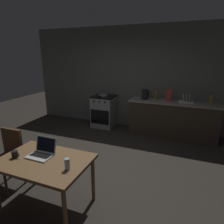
{
  "coord_description": "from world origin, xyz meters",
  "views": [
    {
      "loc": [
        1.6,
        -2.72,
        1.99
      ],
      "look_at": [
        0.16,
        0.9,
        0.85
      ],
      "focal_mm": 31.16,
      "sensor_mm": 36.0,
      "label": 1
    }
  ],
  "objects": [
    {
      "name": "stove_oven",
      "position": [
        -0.58,
        2.16,
        0.45
      ],
      "size": [
        0.6,
        0.62,
        0.9
      ],
      "color": "gray",
      "rests_on": "ground_plane"
    },
    {
      "name": "laptop",
      "position": [
        -0.12,
        -0.91,
        0.76
      ],
      "size": [
        0.32,
        0.28,
        0.22
      ],
      "rotation": [
        0.0,
        0.0,
        -0.2
      ],
      "color": "silver",
      "rests_on": "dining_table"
    },
    {
      "name": "chair",
      "position": [
        -0.87,
        -0.82,
        0.53
      ],
      "size": [
        0.4,
        0.4,
        0.91
      ],
      "rotation": [
        0.0,
        0.0,
        -0.06
      ],
      "color": "#4C331E",
      "rests_on": "ground_plane"
    },
    {
      "name": "drinking_glass",
      "position": [
        0.39,
        -1.07,
        0.78
      ],
      "size": [
        0.06,
        0.06,
        0.14
      ],
      "color": "#99B7C6",
      "rests_on": "dining_table"
    },
    {
      "name": "ground_plane",
      "position": [
        0.0,
        0.0,
        0.0
      ],
      "size": [
        12.0,
        12.0,
        0.0
      ],
      "primitive_type": "plane",
      "color": "#2D2823"
    },
    {
      "name": "coffee_mug",
      "position": [
        -0.4,
        -1.09,
        0.76
      ],
      "size": [
        0.12,
        0.08,
        0.09
      ],
      "color": "black",
      "rests_on": "dining_table"
    },
    {
      "name": "back_wall",
      "position": [
        0.3,
        2.52,
        1.37
      ],
      "size": [
        6.4,
        0.1,
        2.75
      ],
      "primitive_type": "cube",
      "color": "#5B6059",
      "rests_on": "ground_plane"
    },
    {
      "name": "bottle_b",
      "position": [
        0.85,
        2.25,
        1.03
      ],
      "size": [
        0.06,
        0.06,
        0.27
      ],
      "color": "#8C601E",
      "rests_on": "kitchen_counter"
    },
    {
      "name": "kitchen_counter",
      "position": [
        1.3,
        2.17,
        0.45
      ],
      "size": [
        2.16,
        0.64,
        0.9
      ],
      "color": "#382D23",
      "rests_on": "ground_plane"
    },
    {
      "name": "electric_kettle",
      "position": [
        0.57,
        2.17,
        1.02
      ],
      "size": [
        0.2,
        0.18,
        0.26
      ],
      "color": "black",
      "rests_on": "kitchen_counter"
    },
    {
      "name": "bottle",
      "position": [
        2.11,
        2.12,
        1.03
      ],
      "size": [
        0.07,
        0.07,
        0.29
      ],
      "color": "#8C601E",
      "rests_on": "kitchen_counter"
    },
    {
      "name": "dish_rack",
      "position": [
        1.58,
        2.17,
        0.94
      ],
      "size": [
        0.34,
        0.26,
        0.21
      ],
      "color": "silver",
      "rests_on": "kitchen_counter"
    },
    {
      "name": "cereal_box",
      "position": [
        1.16,
        2.19,
        1.04
      ],
      "size": [
        0.13,
        0.05,
        0.28
      ],
      "color": "#B2382D",
      "rests_on": "kitchen_counter"
    },
    {
      "name": "frying_pan",
      "position": [
        -0.61,
        2.14,
        0.92
      ],
      "size": [
        0.27,
        0.44,
        0.05
      ],
      "color": "gray",
      "rests_on": "stove_oven"
    },
    {
      "name": "dining_table",
      "position": [
        -0.02,
        -0.99,
        0.64
      ],
      "size": [
        1.16,
        0.78,
        0.71
      ],
      "color": "brown",
      "rests_on": "ground_plane"
    }
  ]
}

